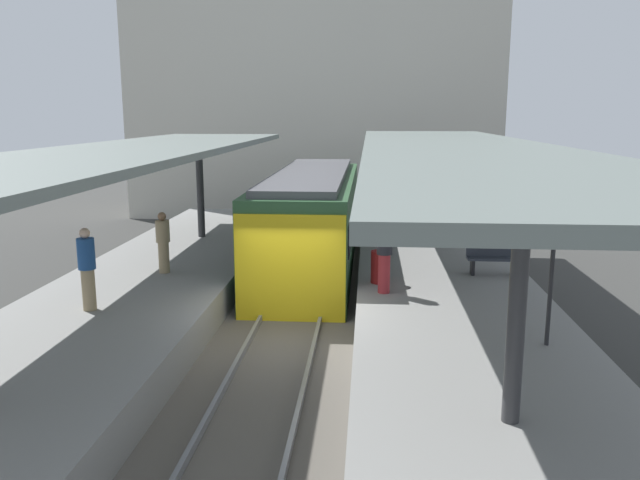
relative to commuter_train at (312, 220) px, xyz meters
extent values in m
plane|color=#383835|center=(0.00, -7.13, -1.73)|extent=(80.00, 80.00, 0.00)
cube|color=gray|center=(-3.80, -7.13, -1.23)|extent=(4.40, 28.00, 1.00)
cube|color=gray|center=(3.80, -7.13, -1.23)|extent=(4.40, 28.00, 1.00)
cube|color=#59544C|center=(0.00, -7.13, -1.63)|extent=(3.20, 28.00, 0.20)
cube|color=slate|center=(-0.72, -7.13, -1.46)|extent=(0.08, 28.00, 0.14)
cube|color=slate|center=(0.72, -7.13, -1.46)|extent=(0.08, 28.00, 0.14)
cube|color=#2D5633|center=(0.00, 0.03, -0.08)|extent=(2.70, 11.42, 2.90)
cube|color=yellow|center=(0.00, -5.71, -0.23)|extent=(2.65, 0.08, 2.60)
cube|color=black|center=(-1.37, 0.03, 0.27)|extent=(0.04, 10.51, 0.76)
cube|color=black|center=(1.37, 0.03, 0.27)|extent=(0.04, 10.51, 0.76)
cube|color=#515156|center=(0.00, 0.03, 1.47)|extent=(2.16, 10.85, 0.20)
cylinder|color=#333335|center=(-3.80, 0.57, 0.85)|extent=(0.24, 0.24, 3.15)
cube|color=slate|center=(-3.80, -5.73, 2.51)|extent=(4.18, 21.00, 0.16)
cylinder|color=#333335|center=(3.80, -12.03, 0.91)|extent=(0.24, 0.24, 3.28)
cylinder|color=#333335|center=(3.80, 0.57, 0.91)|extent=(0.24, 0.24, 3.28)
cube|color=slate|center=(3.80, -5.73, 2.63)|extent=(4.18, 21.00, 0.16)
cube|color=black|center=(4.55, -3.97, -0.53)|extent=(0.08, 0.32, 0.40)
cube|color=black|center=(5.65, -3.97, -0.53)|extent=(0.08, 0.32, 0.40)
cube|color=#2D333D|center=(5.10, -3.97, -0.30)|extent=(1.40, 0.40, 0.06)
cube|color=#2D333D|center=(5.10, -3.79, -0.07)|extent=(1.40, 0.06, 0.40)
cylinder|color=#262628|center=(5.08, -9.04, 0.37)|extent=(0.08, 0.08, 2.20)
cube|color=black|center=(5.08, -9.04, 1.32)|extent=(0.90, 0.06, 0.32)
cylinder|color=maroon|center=(2.13, -4.95, -0.33)|extent=(0.44, 0.44, 0.80)
cylinder|color=#998460|center=(-4.06, -7.65, -0.28)|extent=(0.28, 0.28, 0.90)
cylinder|color=navy|center=(-4.06, -7.65, 0.50)|extent=(0.36, 0.36, 0.66)
sphere|color=beige|center=(-4.06, -7.65, 0.94)|extent=(0.22, 0.22, 0.22)
cylinder|color=#998460|center=(-3.50, -4.36, -0.32)|extent=(0.28, 0.28, 0.82)
cylinder|color=#998460|center=(-3.50, -4.36, 0.37)|extent=(0.36, 0.36, 0.57)
sphere|color=#936B4C|center=(-3.50, -4.36, 0.77)|extent=(0.22, 0.22, 0.22)
cylinder|color=maroon|center=(2.22, -5.85, -0.27)|extent=(0.28, 0.28, 0.92)
cylinder|color=#232328|center=(2.22, -5.85, 0.47)|extent=(0.36, 0.36, 0.56)
sphere|color=tan|center=(2.22, -5.85, 0.87)|extent=(0.22, 0.22, 0.22)
cube|color=beige|center=(-0.94, 12.87, 3.77)|extent=(18.00, 6.00, 11.00)
camera|label=1|loc=(1.83, -20.18, 3.38)|focal=35.55mm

